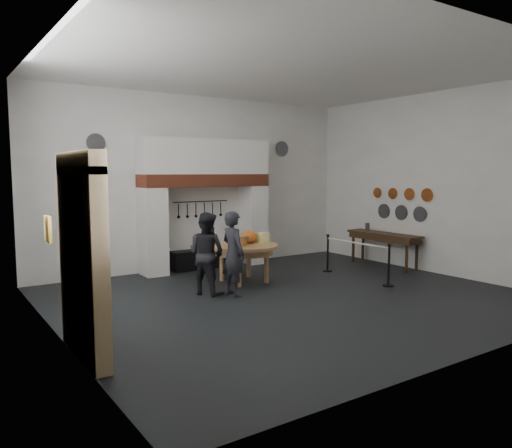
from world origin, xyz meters
TOP-DOWN VIEW (x-y plane):
  - floor at (0.00, 0.00)m, footprint 9.00×8.00m
  - ceiling at (0.00, 0.00)m, footprint 9.00×8.00m
  - wall_back at (0.00, 4.00)m, footprint 9.00×0.02m
  - wall_front at (0.00, -4.00)m, footprint 9.00×0.02m
  - wall_left at (-4.50, 0.00)m, footprint 0.02×8.00m
  - wall_right at (4.50, 0.00)m, footprint 0.02×8.00m
  - chimney_pier_left at (-1.48, 3.65)m, footprint 0.55×0.70m
  - chimney_pier_right at (1.48, 3.65)m, footprint 0.55×0.70m
  - hearth_brick_band at (0.00, 3.65)m, footprint 3.50×0.72m
  - chimney_hood at (0.00, 3.65)m, footprint 3.50×0.70m
  - iron_range at (0.00, 3.72)m, footprint 1.90×0.45m
  - utensil_rail at (0.00, 3.92)m, footprint 1.60×0.02m
  - door_recess at (-4.47, -1.00)m, footprint 0.04×1.10m
  - door_jamb_near at (-4.38, -1.70)m, footprint 0.22×0.30m
  - door_jamb_far at (-4.38, -0.30)m, footprint 0.22×0.30m
  - door_lintel at (-4.38, -1.00)m, footprint 0.22×1.70m
  - wall_plaque at (-4.45, 0.80)m, footprint 0.05×0.34m
  - work_table at (-0.05, 1.73)m, footprint 1.86×1.86m
  - pumpkin at (0.15, 1.83)m, footprint 0.36×0.36m
  - cheese_block_big at (0.45, 1.68)m, footprint 0.22×0.22m
  - cheese_block_small at (0.43, 1.98)m, footprint 0.18×0.18m
  - wicker_basket at (-0.20, 1.58)m, footprint 0.38×0.38m
  - bread_loaf at (-0.15, 2.08)m, footprint 0.31×0.18m
  - visitor_near at (-0.92, 0.78)m, footprint 0.45×0.66m
  - visitor_far at (-1.32, 1.18)m, footprint 0.94×1.03m
  - side_table at (4.10, 1.26)m, footprint 0.55×2.20m
  - pewter_jug at (4.10, 1.86)m, footprint 0.12×0.12m
  - copper_pan_a at (4.46, 0.20)m, footprint 0.03×0.34m
  - copper_pan_b at (4.46, 0.75)m, footprint 0.03×0.32m
  - copper_pan_c at (4.46, 1.30)m, footprint 0.03×0.30m
  - copper_pan_d at (4.46, 1.85)m, footprint 0.03×0.28m
  - pewter_plate_left at (4.46, 0.40)m, footprint 0.03×0.40m
  - pewter_plate_mid at (4.46, 1.00)m, footprint 0.03×0.40m
  - pewter_plate_right at (4.46, 1.60)m, footprint 0.03×0.40m
  - pewter_plate_back_left at (-2.70, 3.96)m, footprint 0.44×0.03m
  - pewter_plate_back_right at (2.70, 3.96)m, footprint 0.44×0.03m
  - barrier_post_near at (2.37, -0.44)m, footprint 0.05×0.05m
  - barrier_post_far at (2.37, 1.56)m, footprint 0.05×0.05m
  - barrier_rope at (2.37, 0.56)m, footprint 0.04×2.00m

SIDE VIEW (x-z plane):
  - floor at x=0.00m, z-range -0.01..0.01m
  - iron_range at x=0.00m, z-range 0.00..0.50m
  - barrier_post_near at x=2.37m, z-range 0.00..0.90m
  - barrier_post_far at x=2.37m, z-range 0.00..0.90m
  - work_table at x=-0.05m, z-range 0.80..0.88m
  - barrier_rope at x=2.37m, z-range 0.83..0.87m
  - visitor_far at x=-1.32m, z-range 0.00..1.71m
  - side_table at x=4.10m, z-range 0.84..0.90m
  - visitor_near at x=-0.92m, z-range 0.00..1.74m
  - bread_loaf at x=-0.15m, z-range 0.87..1.01m
  - cheese_block_small at x=0.43m, z-range 0.88..1.07m
  - wicker_basket at x=-0.20m, z-range 0.88..1.09m
  - cheese_block_big at x=0.45m, z-range 0.88..1.11m
  - pewter_jug at x=4.10m, z-range 0.90..1.12m
  - pumpkin at x=0.15m, z-range 0.88..1.18m
  - chimney_pier_left at x=-1.48m, z-range 0.00..2.15m
  - chimney_pier_right at x=1.48m, z-range 0.00..2.15m
  - door_recess at x=-4.47m, z-range 0.00..2.50m
  - door_jamb_near at x=-4.38m, z-range 0.00..2.60m
  - door_jamb_far at x=-4.38m, z-range 0.00..2.60m
  - pewter_plate_left at x=4.46m, z-range 1.25..1.65m
  - pewter_plate_mid at x=4.46m, z-range 1.25..1.65m
  - pewter_plate_right at x=4.46m, z-range 1.25..1.65m
  - wall_plaque at x=-4.45m, z-range 1.38..1.82m
  - utensil_rail at x=0.00m, z-range 1.74..1.76m
  - copper_pan_b at x=4.46m, z-range 1.79..2.11m
  - copper_pan_d at x=4.46m, z-range 1.81..2.09m
  - copper_pan_a at x=4.46m, z-range 1.78..2.12m
  - copper_pan_c at x=4.46m, z-range 1.80..2.10m
  - wall_back at x=0.00m, z-range 0.00..4.50m
  - wall_front at x=0.00m, z-range 0.00..4.50m
  - wall_left at x=-4.50m, z-range 0.00..4.50m
  - wall_right at x=4.50m, z-range 0.00..4.50m
  - hearth_brick_band at x=0.00m, z-range 2.15..2.47m
  - door_lintel at x=-4.38m, z-range 2.50..2.80m
  - chimney_hood at x=0.00m, z-range 2.47..3.37m
  - pewter_plate_back_left at x=-2.70m, z-range 2.98..3.42m
  - pewter_plate_back_right at x=2.70m, z-range 2.98..3.42m
  - ceiling at x=0.00m, z-range 4.49..4.51m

